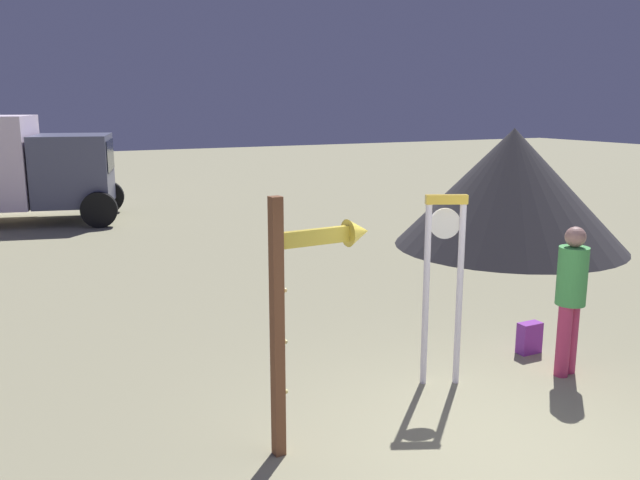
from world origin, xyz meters
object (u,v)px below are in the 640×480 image
person_near_clock (571,293)px  backpack (529,338)px  dome_tent (511,188)px  standing_clock (443,272)px  arrow_sign (309,286)px

person_near_clock → backpack: bearing=82.1°
dome_tent → person_near_clock: bearing=-127.0°
standing_clock → person_near_clock: 1.56m
standing_clock → arrow_sign: 2.01m
standing_clock → dome_tent: size_ratio=0.43×
dome_tent → arrow_sign: bearing=-142.8°
backpack → dome_tent: (4.15, 4.95, 1.09)m
dome_tent → backpack: bearing=-130.0°
arrow_sign → dome_tent: (7.61, 5.77, -0.24)m
arrow_sign → standing_clock: bearing=17.2°
arrow_sign → person_near_clock: bearing=2.4°
backpack → dome_tent: dome_tent is taller
standing_clock → dome_tent: 7.70m
backpack → standing_clock: bearing=-171.4°
standing_clock → person_near_clock: standing_clock is taller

